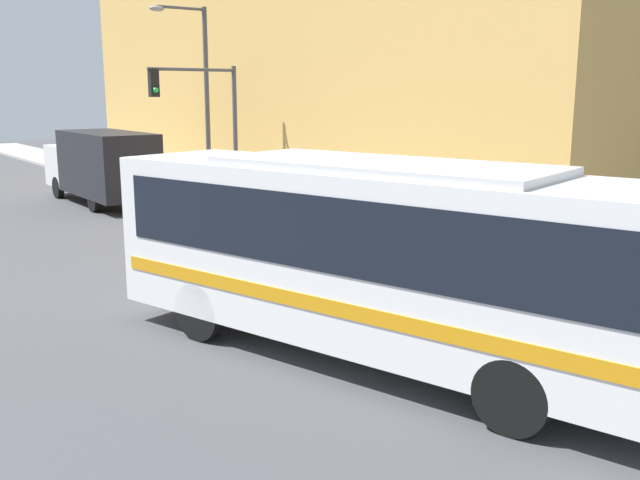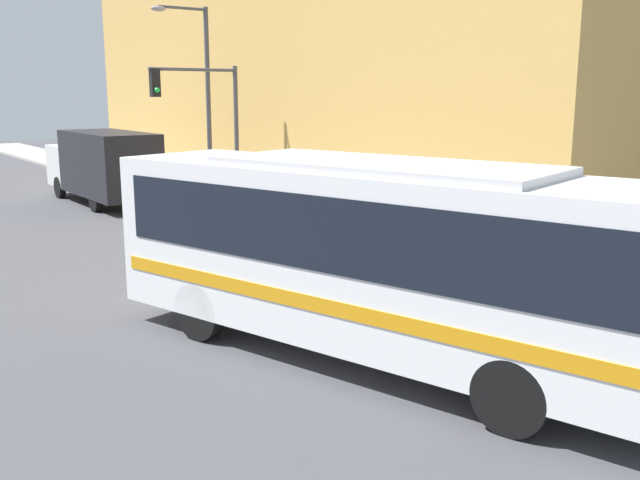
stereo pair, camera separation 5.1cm
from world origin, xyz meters
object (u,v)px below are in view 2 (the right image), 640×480
city_bus (380,248)px  traffic_light_pole (207,113)px  fire_hydrant (454,256)px  pedestrian_near_corner (297,195)px  delivery_truck (102,164)px  street_lamp (202,90)px

city_bus → traffic_light_pole: bearing=57.7°
city_bus → fire_hydrant: size_ratio=14.50×
city_bus → pedestrian_near_corner: bearing=46.0°
city_bus → delivery_truck: city_bus is taller
delivery_truck → pedestrian_near_corner: bearing=-66.1°
delivery_truck → traffic_light_pole: size_ratio=1.47×
city_bus → street_lamp: size_ratio=1.42×
fire_hydrant → street_lamp: size_ratio=0.10×
traffic_light_pole → street_lamp: (0.97, 2.27, 0.77)m
city_bus → traffic_light_pole: traffic_light_pole is taller
fire_hydrant → traffic_light_pole: 11.27m
city_bus → traffic_light_pole: (4.16, 13.93, 1.75)m
street_lamp → pedestrian_near_corner: street_lamp is taller
delivery_truck → pedestrian_near_corner: delivery_truck is taller
delivery_truck → street_lamp: (2.80, -3.32, 2.87)m
city_bus → pedestrian_near_corner: city_bus is taller
fire_hydrant → pedestrian_near_corner: bearing=83.8°
city_bus → street_lamp: (5.13, 16.19, 2.52)m
city_bus → fire_hydrant: bearing=15.9°
delivery_truck → city_bus: bearing=-96.8°
city_bus → fire_hydrant: 6.21m
fire_hydrant → pedestrian_near_corner: size_ratio=0.43×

